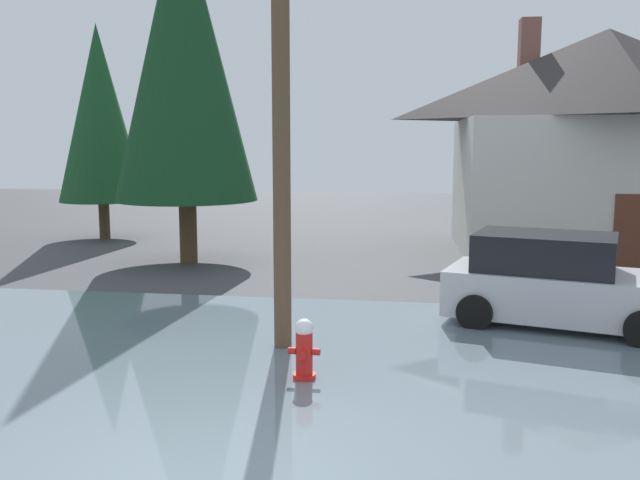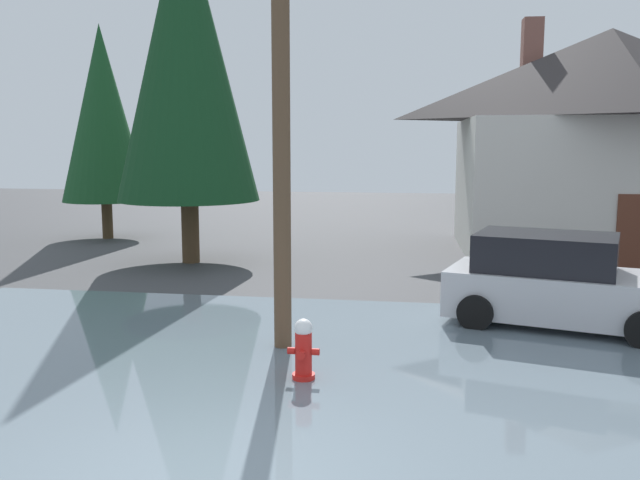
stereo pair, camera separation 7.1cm
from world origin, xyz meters
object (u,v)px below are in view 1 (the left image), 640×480
Objects in this scene: utility_pole at (281,54)px; fire_hydrant at (304,351)px; house at (603,138)px; pine_tree_mid_left at (100,114)px; parked_car at (557,282)px; pine_tree_tall_left at (183,53)px.

fire_hydrant is at bearing -67.38° from utility_pole.
pine_tree_mid_left is (-16.30, 0.51, 0.85)m from house.
house reaches higher than parked_car.
utility_pole reaches higher than fire_hydrant.
fire_hydrant is at bearing -138.20° from parked_car.
pine_tree_mid_left is (-9.39, 13.09, 3.86)m from fire_hydrant.
pine_tree_mid_left is (-4.56, 4.20, -1.39)m from pine_tree_tall_left.
utility_pole is at bearing -155.10° from parked_car.
utility_pole is 2.04× the size of parked_car.
parked_car is 0.60× the size of pine_tree_mid_left.
house is 12.51m from pine_tree_tall_left.
fire_hydrant is at bearing -118.79° from house.
utility_pole reaches higher than pine_tree_mid_left.
parked_car is at bearing -30.92° from pine_tree_tall_left.
house is at bearing -1.80° from pine_tree_mid_left.
utility_pole is at bearing -124.03° from house.
pine_tree_mid_left is at bearing 127.03° from utility_pole.
parked_car is (4.02, 3.60, 0.36)m from fire_hydrant.
utility_pole is 0.92× the size of pine_tree_tall_left.
parked_car is at bearing 24.90° from utility_pole.
utility_pole is 1.22× the size of pine_tree_mid_left.
pine_tree_tall_left is at bearing -42.64° from pine_tree_mid_left.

